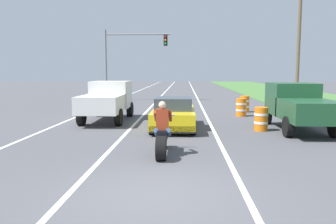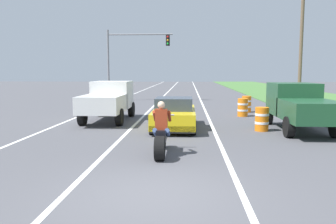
# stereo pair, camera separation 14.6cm
# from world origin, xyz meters

# --- Properties ---
(ground_plane) EXTENTS (160.00, 160.00, 0.00)m
(ground_plane) POSITION_xyz_m (0.00, 0.00, 0.00)
(ground_plane) COLOR #4C4C51
(lane_stripe_left_solid) EXTENTS (0.14, 120.00, 0.01)m
(lane_stripe_left_solid) POSITION_xyz_m (-5.40, 20.00, 0.00)
(lane_stripe_left_solid) COLOR white
(lane_stripe_left_solid) RESTS_ON ground
(lane_stripe_right_solid) EXTENTS (0.14, 120.00, 0.01)m
(lane_stripe_right_solid) POSITION_xyz_m (1.80, 20.00, 0.00)
(lane_stripe_right_solid) COLOR white
(lane_stripe_right_solid) RESTS_ON ground
(lane_stripe_centre_dashed) EXTENTS (0.14, 120.00, 0.01)m
(lane_stripe_centre_dashed) POSITION_xyz_m (-1.80, 20.00, 0.00)
(lane_stripe_centre_dashed) COLOR white
(lane_stripe_centre_dashed) RESTS_ON ground
(grass_verge_right) EXTENTS (10.00, 120.00, 0.06)m
(grass_verge_right) POSITION_xyz_m (11.92, 20.00, 0.03)
(grass_verge_right) COLOR #477538
(grass_verge_right) RESTS_ON ground
(motorcycle_with_rider) EXTENTS (0.70, 2.21, 1.62)m
(motorcycle_with_rider) POSITION_xyz_m (-0.09, 3.26, 0.59)
(motorcycle_with_rider) COLOR black
(motorcycle_with_rider) RESTS_ON ground
(sports_car_yellow) EXTENTS (1.84, 4.30, 1.37)m
(sports_car_yellow) POSITION_xyz_m (0.09, 8.16, 0.63)
(sports_car_yellow) COLOR yellow
(sports_car_yellow) RESTS_ON ground
(pickup_truck_left_lane_white) EXTENTS (2.02, 4.80, 1.98)m
(pickup_truck_left_lane_white) POSITION_xyz_m (-3.33, 10.39, 1.11)
(pickup_truck_left_lane_white) COLOR silver
(pickup_truck_left_lane_white) RESTS_ON ground
(pickup_truck_right_shoulder_dark_green) EXTENTS (2.02, 4.80, 1.98)m
(pickup_truck_right_shoulder_dark_green) POSITION_xyz_m (5.38, 7.97, 1.11)
(pickup_truck_right_shoulder_dark_green) COLOR #1E4C2D
(pickup_truck_right_shoulder_dark_green) RESTS_ON ground
(traffic_light_mast_near) EXTENTS (5.58, 0.34, 6.00)m
(traffic_light_mast_near) POSITION_xyz_m (-4.34, 22.41, 4.06)
(traffic_light_mast_near) COLOR gray
(traffic_light_mast_near) RESTS_ON ground
(utility_pole_roadside) EXTENTS (0.24, 0.24, 7.72)m
(utility_pole_roadside) POSITION_xyz_m (8.62, 18.28, 3.86)
(utility_pole_roadside) COLOR brown
(utility_pole_roadside) RESTS_ON ground
(construction_barrel_nearest) EXTENTS (0.58, 0.58, 1.00)m
(construction_barrel_nearest) POSITION_xyz_m (3.79, 7.75, 0.50)
(construction_barrel_nearest) COLOR orange
(construction_barrel_nearest) RESTS_ON ground
(construction_barrel_mid) EXTENTS (0.58, 0.58, 1.00)m
(construction_barrel_mid) POSITION_xyz_m (3.74, 12.50, 0.50)
(construction_barrel_mid) COLOR orange
(construction_barrel_mid) RESTS_ON ground
(construction_barrel_far) EXTENTS (0.58, 0.58, 1.00)m
(construction_barrel_far) POSITION_xyz_m (4.28, 14.49, 0.50)
(construction_barrel_far) COLOR orange
(construction_barrel_far) RESTS_ON ground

